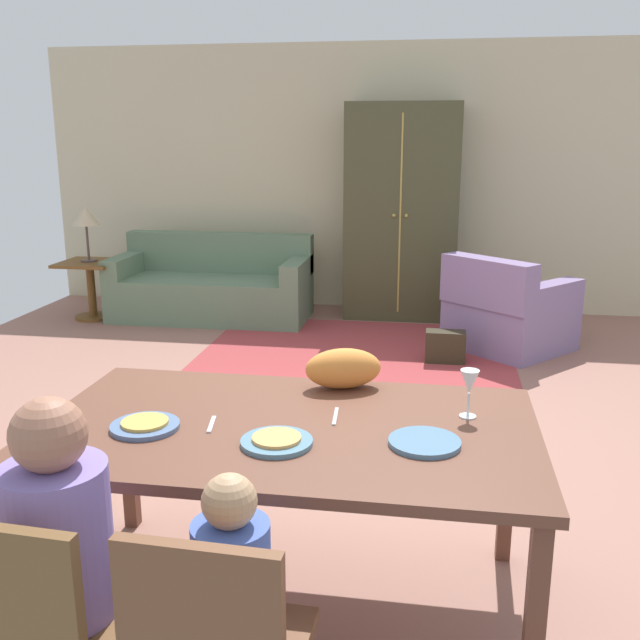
# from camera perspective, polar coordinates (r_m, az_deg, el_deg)

# --- Properties ---
(ground_plane) EXTENTS (7.06, 6.38, 0.02)m
(ground_plane) POSITION_cam_1_polar(r_m,az_deg,el_deg) (4.77, 0.87, -7.80)
(ground_plane) COLOR #976557
(back_wall) EXTENTS (7.06, 0.10, 2.70)m
(back_wall) POSITION_cam_1_polar(r_m,az_deg,el_deg) (7.65, 4.54, 11.04)
(back_wall) COLOR beige
(back_wall) RESTS_ON ground_plane
(dining_table) EXTENTS (1.83, 1.06, 0.76)m
(dining_table) POSITION_cam_1_polar(r_m,az_deg,el_deg) (2.71, -2.58, -9.51)
(dining_table) COLOR brown
(dining_table) RESTS_ON ground_plane
(plate_near_man) EXTENTS (0.25, 0.25, 0.02)m
(plate_near_man) POSITION_cam_1_polar(r_m,az_deg,el_deg) (2.72, -13.66, -8.15)
(plate_near_man) COLOR slate
(plate_near_man) RESTS_ON dining_table
(pizza_near_man) EXTENTS (0.17, 0.17, 0.01)m
(pizza_near_man) POSITION_cam_1_polar(r_m,az_deg,el_deg) (2.71, -13.68, -7.86)
(pizza_near_man) COLOR gold
(pizza_near_man) RESTS_ON plate_near_man
(plate_near_child) EXTENTS (0.25, 0.25, 0.02)m
(plate_near_child) POSITION_cam_1_polar(r_m,az_deg,el_deg) (2.52, -3.44, -9.60)
(plate_near_child) COLOR teal
(plate_near_child) RESTS_ON dining_table
(pizza_near_child) EXTENTS (0.17, 0.17, 0.01)m
(pizza_near_child) POSITION_cam_1_polar(r_m,az_deg,el_deg) (2.51, -3.45, -9.29)
(pizza_near_child) COLOR #E39E52
(pizza_near_child) RESTS_ON plate_near_child
(plate_near_woman) EXTENTS (0.25, 0.25, 0.02)m
(plate_near_woman) POSITION_cam_1_polar(r_m,az_deg,el_deg) (2.54, 8.26, -9.54)
(plate_near_woman) COLOR teal
(plate_near_woman) RESTS_ON dining_table
(wine_glass) EXTENTS (0.07, 0.07, 0.19)m
(wine_glass) POSITION_cam_1_polar(r_m,az_deg,el_deg) (2.75, 11.72, -4.96)
(wine_glass) COLOR silver
(wine_glass) RESTS_ON dining_table
(fork) EXTENTS (0.04, 0.15, 0.01)m
(fork) POSITION_cam_1_polar(r_m,az_deg,el_deg) (2.70, -8.56, -8.14)
(fork) COLOR silver
(fork) RESTS_ON dining_table
(knife) EXTENTS (0.03, 0.17, 0.01)m
(knife) POSITION_cam_1_polar(r_m,az_deg,el_deg) (2.74, 1.23, -7.61)
(knife) COLOR silver
(knife) RESTS_ON dining_table
(dining_chair_man) EXTENTS (0.44, 0.44, 0.87)m
(dining_chair_man) POSITION_cam_1_polar(r_m,az_deg,el_deg) (2.25, -21.42, -21.94)
(dining_chair_man) COLOR brown
(dining_chair_man) RESTS_ON ground_plane
(person_man) EXTENTS (0.30, 0.41, 1.11)m
(person_man) POSITION_cam_1_polar(r_m,az_deg,el_deg) (2.36, -19.07, -19.25)
(person_man) COLOR #3F2C41
(person_man) RESTS_ON ground_plane
(person_child) EXTENTS (0.22, 0.29, 0.92)m
(person_child) POSITION_cam_1_polar(r_m,az_deg,el_deg) (2.24, -6.55, -23.12)
(person_child) COLOR #273B40
(person_child) RESTS_ON ground_plane
(cat) EXTENTS (0.35, 0.25, 0.17)m
(cat) POSITION_cam_1_polar(r_m,az_deg,el_deg) (3.03, 1.85, -3.84)
(cat) COLOR orange
(cat) RESTS_ON dining_table
(area_rug) EXTENTS (2.60, 1.80, 0.01)m
(area_rug) POSITION_cam_1_polar(r_m,az_deg,el_deg) (6.29, 3.02, -2.15)
(area_rug) COLOR #A2393C
(area_rug) RESTS_ON ground_plane
(couch) EXTENTS (1.94, 0.86, 0.82)m
(couch) POSITION_cam_1_polar(r_m,az_deg,el_deg) (7.36, -8.48, 2.54)
(couch) COLOR slate
(couch) RESTS_ON ground_plane
(armchair) EXTENTS (1.21, 1.21, 0.82)m
(armchair) POSITION_cam_1_polar(r_m,az_deg,el_deg) (6.36, 14.56, 0.53)
(armchair) COLOR gray
(armchair) RESTS_ON ground_plane
(armoire) EXTENTS (1.10, 0.59, 2.10)m
(armoire) POSITION_cam_1_polar(r_m,az_deg,el_deg) (7.27, 6.48, 8.44)
(armoire) COLOR #434329
(armoire) RESTS_ON ground_plane
(side_table) EXTENTS (0.56, 0.56, 0.58)m
(side_table) POSITION_cam_1_polar(r_m,az_deg,el_deg) (7.55, -17.66, 2.91)
(side_table) COLOR brown
(side_table) RESTS_ON ground_plane
(table_lamp) EXTENTS (0.26, 0.26, 0.54)m
(table_lamp) POSITION_cam_1_polar(r_m,az_deg,el_deg) (7.46, -18.03, 7.67)
(table_lamp) COLOR #4D3D37
(table_lamp) RESTS_ON side_table
(handbag) EXTENTS (0.32, 0.16, 0.26)m
(handbag) POSITION_cam_1_polar(r_m,az_deg,el_deg) (5.93, 9.88, -2.09)
(handbag) COLOR #2E2819
(handbag) RESTS_ON ground_plane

